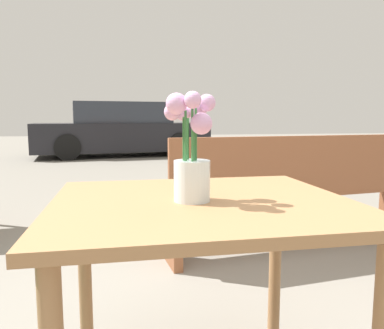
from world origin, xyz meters
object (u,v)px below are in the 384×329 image
Objects in this scene: bench_near at (303,188)px; parked_car at (122,131)px; table_front at (202,232)px; flower_vase at (192,157)px.

parked_car is at bearing 99.40° from bench_near.
bench_near reaches higher than table_front.
bench_near is 0.45× the size of parked_car.
flower_vase is (-0.04, -0.02, 0.24)m from table_front.
flower_vase is 0.07× the size of parked_car.
table_front is 0.45× the size of bench_near.
table_front is at bearing -88.65° from parked_car.
bench_near is (1.06, 1.33, -0.38)m from flower_vase.
table_front is 2.82× the size of flower_vase.
flower_vase reaches higher than bench_near.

